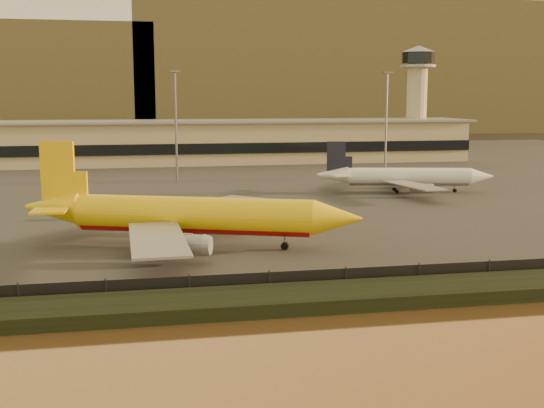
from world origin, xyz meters
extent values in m
plane|color=black|center=(0.00, 0.00, 0.00)|extent=(900.00, 900.00, 0.00)
cube|color=black|center=(0.00, -17.00, 0.70)|extent=(320.00, 7.00, 1.40)
cube|color=#2D2D2D|center=(0.00, 95.00, 0.10)|extent=(320.00, 220.00, 0.20)
cube|color=black|center=(0.00, -13.00, 1.30)|extent=(300.00, 0.05, 2.20)
cube|color=tan|center=(0.00, 125.00, 6.20)|extent=(160.00, 22.00, 12.00)
cube|color=black|center=(0.00, 113.80, 5.20)|extent=(160.00, 0.60, 3.00)
cube|color=gray|center=(0.00, 125.00, 12.50)|extent=(164.00, 24.00, 0.60)
cylinder|color=tan|center=(70.00, 131.00, 15.20)|extent=(6.40, 6.40, 30.00)
cylinder|color=black|center=(70.00, 131.00, 31.95)|extent=(10.40, 10.40, 3.50)
cone|color=gray|center=(70.00, 131.00, 34.70)|extent=(11.20, 11.20, 2.00)
cylinder|color=gray|center=(70.00, 131.00, 29.40)|extent=(11.20, 11.20, 0.80)
cylinder|color=slate|center=(-10.00, 80.00, 12.70)|extent=(0.50, 0.50, 25.00)
cube|color=slate|center=(-10.00, 80.00, 25.40)|extent=(2.20, 2.20, 0.40)
cylinder|color=slate|center=(40.00, 78.00, 12.70)|extent=(0.50, 0.50, 25.00)
cube|color=slate|center=(40.00, 78.00, 25.40)|extent=(2.20, 2.20, 0.40)
cube|color=brown|center=(90.00, 340.00, 35.00)|extent=(220.00, 160.00, 70.00)
cylinder|color=yellow|center=(-11.63, 10.24, 4.54)|extent=(31.22, 15.32, 4.57)
cylinder|color=#B20A0A|center=(-11.63, 10.24, 3.74)|extent=(30.04, 14.07, 3.56)
cone|color=yellow|center=(6.06, 3.64, 4.54)|extent=(7.35, 6.43, 4.57)
cone|color=yellow|center=(-30.14, 17.14, 4.88)|extent=(9.00, 7.04, 4.57)
cube|color=yellow|center=(-29.32, 16.83, 9.90)|extent=(4.65, 2.03, 7.99)
cube|color=yellow|center=(-26.90, 20.80, 5.22)|extent=(6.14, 6.13, 0.27)
cube|color=yellow|center=(-30.09, 12.24, 5.22)|extent=(4.57, 4.52, 0.27)
cube|color=gray|center=(-8.20, 21.94, 3.74)|extent=(17.87, 18.73, 0.27)
cylinder|color=gray|center=(-7.18, 18.39, 2.48)|extent=(5.81, 4.19, 2.51)
cube|color=gray|center=(-16.70, -0.85, 3.74)|extent=(6.68, 19.92, 0.27)
cylinder|color=gray|center=(-13.61, 1.16, 2.48)|extent=(5.81, 4.19, 2.51)
cylinder|color=black|center=(-0.31, 6.02, 0.70)|extent=(1.22, 1.10, 1.00)
cylinder|color=slate|center=(-0.31, 6.02, 1.23)|extent=(0.18, 0.18, 2.05)
cylinder|color=black|center=(-15.43, 9.46, 0.70)|extent=(1.22, 1.10, 1.00)
cylinder|color=slate|center=(-15.43, 9.46, 1.23)|extent=(0.18, 0.18, 2.05)
cylinder|color=black|center=(-14.00, 13.31, 0.70)|extent=(1.22, 1.10, 1.00)
cylinder|color=slate|center=(-14.00, 13.31, 1.23)|extent=(0.18, 0.18, 2.05)
cylinder|color=white|center=(36.02, 53.55, 3.51)|extent=(25.28, 8.72, 3.49)
cylinder|color=gray|center=(36.02, 53.55, 2.90)|extent=(24.44, 7.82, 2.72)
cone|color=white|center=(50.67, 50.38, 3.51)|extent=(5.51, 4.44, 3.49)
cone|color=white|center=(20.68, 56.87, 3.77)|extent=(6.87, 4.74, 3.49)
cube|color=black|center=(21.36, 56.72, 7.61)|extent=(3.81, 1.08, 6.10)
cube|color=white|center=(22.78, 59.98, 4.04)|extent=(4.68, 4.62, 0.21)
cube|color=white|center=(21.30, 53.17, 4.04)|extent=(3.80, 3.65, 0.21)
cube|color=gray|center=(37.36, 63.07, 2.90)|extent=(12.86, 15.72, 0.21)
cylinder|color=gray|center=(38.57, 60.40, 1.94)|extent=(4.50, 2.76, 1.92)
cube|color=gray|center=(33.31, 44.32, 2.90)|extent=(7.48, 16.30, 0.21)
cylinder|color=gray|center=(35.51, 46.26, 1.94)|extent=(4.50, 2.76, 1.92)
cylinder|color=black|center=(45.39, 51.52, 0.58)|extent=(0.88, 0.76, 0.77)
cylinder|color=slate|center=(45.39, 51.52, 0.98)|extent=(0.18, 0.18, 1.57)
cylinder|color=black|center=(33.13, 52.57, 0.58)|extent=(0.88, 0.76, 0.77)
cylinder|color=slate|center=(33.13, 52.57, 0.98)|extent=(0.18, 0.18, 1.57)
cylinder|color=black|center=(33.79, 55.64, 0.58)|extent=(0.88, 0.76, 0.77)
cylinder|color=slate|center=(33.79, 55.64, 0.98)|extent=(0.18, 0.18, 1.57)
cube|color=yellow|center=(0.52, 30.21, 1.13)|extent=(4.31, 2.30, 1.86)
cube|color=white|center=(-24.09, 33.34, 1.21)|extent=(4.59, 2.26, 2.02)
camera|label=1|loc=(-18.43, -78.15, 19.83)|focal=45.00mm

